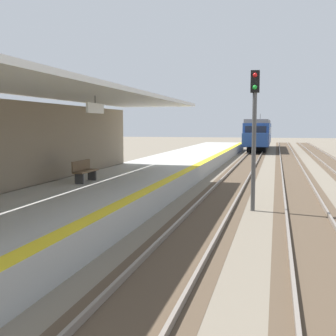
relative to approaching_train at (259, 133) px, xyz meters
name	(u,v)px	position (x,y,z in m)	size (l,w,h in m)	color
station_platform	(114,190)	(-4.40, -40.45, -1.73)	(5.00, 80.00, 0.91)	#A8A8A3
station_building_with_canopy	(12,142)	(-6.20, -45.00, 0.48)	(4.85, 24.00, 4.43)	#4C4C4C
track_pair_nearest_platform	(228,189)	(0.00, -36.45, -2.13)	(2.34, 120.00, 0.16)	#4C3D2D
track_pair_middle	(299,192)	(3.40, -36.45, -2.13)	(2.34, 120.00, 0.16)	#4C3D2D
approaching_train	(259,133)	(0.00, 0.00, 0.00)	(2.93, 19.60, 4.76)	navy
rail_signal_post	(254,126)	(1.47, -41.28, 1.02)	(0.32, 0.34, 5.20)	#4C4C4C
platform_bench	(84,170)	(-5.30, -41.49, -0.80)	(0.45, 1.60, 0.88)	brown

